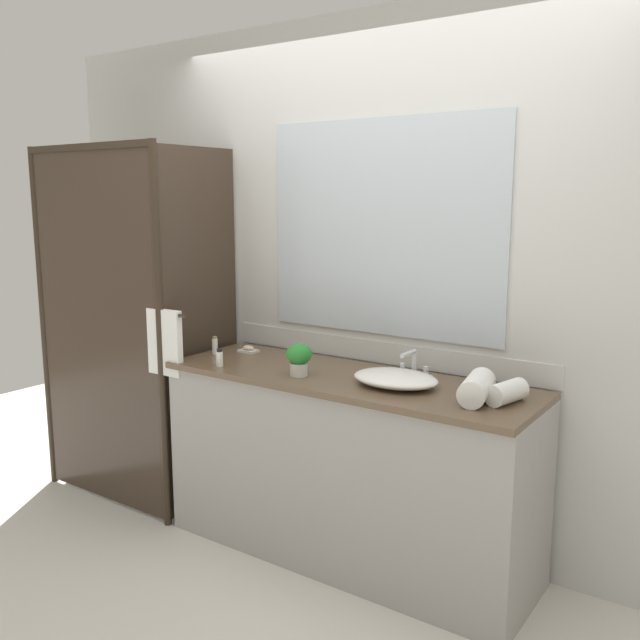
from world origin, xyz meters
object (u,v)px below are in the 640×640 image
object	(u,v)px
faucet	(413,368)
potted_plant	(299,357)
amenity_bottle_body_wash	(215,346)
rolled_towel_near_edge	(507,392)
sink_basin	(396,378)
soap_dish	(248,349)
amenity_bottle_conditioner	(220,358)
rolled_towel_middle	(477,388)

from	to	relation	value
faucet	potted_plant	distance (m)	0.53
potted_plant	amenity_bottle_body_wash	bearing A→B (deg)	170.66
faucet	amenity_bottle_body_wash	bearing A→B (deg)	-171.26
rolled_towel_near_edge	faucet	bearing A→B (deg)	163.99
sink_basin	soap_dish	size ratio (longest dim) A/B	3.92
sink_basin	amenity_bottle_conditioner	world-z (taller)	amenity_bottle_conditioner
sink_basin	amenity_bottle_conditioner	bearing A→B (deg)	-168.47
amenity_bottle_body_wash	rolled_towel_near_edge	xyz separation A→B (m)	(1.58, 0.02, -0.00)
faucet	amenity_bottle_body_wash	distance (m)	1.10
amenity_bottle_body_wash	rolled_towel_near_edge	size ratio (longest dim) A/B	0.50
faucet	rolled_towel_middle	bearing A→B (deg)	-25.87
potted_plant	amenity_bottle_conditioner	distance (m)	0.44
faucet	amenity_bottle_conditioner	distance (m)	0.95
sink_basin	potted_plant	xyz separation A→B (m)	(-0.45, -0.10, 0.06)
potted_plant	amenity_bottle_conditioner	size ratio (longest dim) A/B	1.77
soap_dish	amenity_bottle_body_wash	xyz separation A→B (m)	(-0.11, -0.14, 0.03)
potted_plant	rolled_towel_middle	size ratio (longest dim) A/B	0.60
faucet	soap_dish	world-z (taller)	faucet
faucet	rolled_towel_middle	world-z (taller)	faucet
sink_basin	soap_dish	distance (m)	0.98
faucet	rolled_towel_middle	distance (m)	0.43
amenity_bottle_conditioner	amenity_bottle_body_wash	bearing A→B (deg)	138.12
faucet	sink_basin	bearing A→B (deg)	-90.00
amenity_bottle_conditioner	sink_basin	bearing A→B (deg)	11.53
potted_plant	rolled_towel_near_edge	size ratio (longest dim) A/B	0.81
faucet	potted_plant	bearing A→B (deg)	-149.23
faucet	amenity_bottle_body_wash	xyz separation A→B (m)	(-1.08, -0.17, 0.00)
soap_dish	rolled_towel_near_edge	bearing A→B (deg)	-4.47
faucet	rolled_towel_near_edge	size ratio (longest dim) A/B	0.89
sink_basin	amenity_bottle_body_wash	distance (m)	1.08
faucet	potted_plant	size ratio (longest dim) A/B	1.10
sink_basin	amenity_bottle_body_wash	world-z (taller)	amenity_bottle_body_wash
rolled_towel_middle	amenity_bottle_conditioner	bearing A→B (deg)	-172.81
potted_plant	amenity_bottle_body_wash	size ratio (longest dim) A/B	1.61
sink_basin	rolled_towel_middle	size ratio (longest dim) A/B	1.52
amenity_bottle_body_wash	amenity_bottle_conditioner	world-z (taller)	amenity_bottle_body_wash
sink_basin	faucet	bearing A→B (deg)	90.00
soap_dish	sink_basin	bearing A→B (deg)	-8.14
faucet	amenity_bottle_body_wash	size ratio (longest dim) A/B	1.78
soap_dish	amenity_bottle_conditioner	bearing A→B (deg)	-74.57
sink_basin	amenity_bottle_conditioner	size ratio (longest dim) A/B	4.50
rolled_towel_near_edge	rolled_towel_middle	world-z (taller)	rolled_towel_middle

